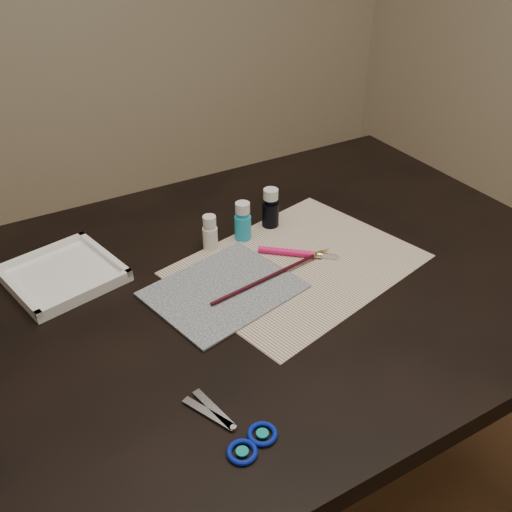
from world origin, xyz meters
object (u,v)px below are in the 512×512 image
canvas (223,290)px  paper (298,264)px  scissors (223,425)px  palette_tray (63,274)px  paint_bottle_navy (271,208)px  paint_bottle_cyan (243,221)px  paint_bottle_white (210,232)px

canvas → paper: bearing=1.1°
scissors → palette_tray: palette_tray is taller
paper → canvas: (-0.17, -0.00, 0.00)m
paint_bottle_navy → canvas: bearing=-141.3°
paint_bottle_cyan → scissors: paint_bottle_cyan is taller
paper → canvas: size_ratio=1.75×
canvas → paint_bottle_navy: size_ratio=2.89×
paper → scissors: size_ratio=2.72×
paint_bottle_white → paint_bottle_cyan: size_ratio=0.89×
scissors → palette_tray: (-0.10, 0.46, 0.01)m
paint_bottle_cyan → paint_bottle_navy: paint_bottle_navy is taller
canvas → palette_tray: 0.31m
canvas → paint_bottle_navy: bearing=38.7°
paper → scissors: bearing=-138.2°
paper → paint_bottle_cyan: size_ratio=5.28×
paper → palette_tray: 0.45m
paint_bottle_white → scissors: size_ratio=0.46×
canvas → palette_tray: size_ratio=1.34×
paint_bottle_cyan → paint_bottle_navy: 0.08m
paint_bottle_cyan → scissors: bearing=-122.3°
canvas → paint_bottle_white: size_ratio=3.41×
paint_bottle_cyan → palette_tray: bearing=172.8°
paper → scissors: (-0.31, -0.28, 0.00)m
paint_bottle_white → paint_bottle_navy: (0.15, 0.02, 0.01)m
paint_bottle_cyan → scissors: size_ratio=0.52×
paper → scissors: 0.42m
paint_bottle_white → paint_bottle_navy: bearing=5.6°
paper → paint_bottle_white: bearing=130.9°
paper → canvas: canvas is taller
paper → paint_bottle_white: 0.19m
paint_bottle_navy → paper: bearing=-101.2°
canvas → palette_tray: (-0.24, 0.19, 0.01)m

